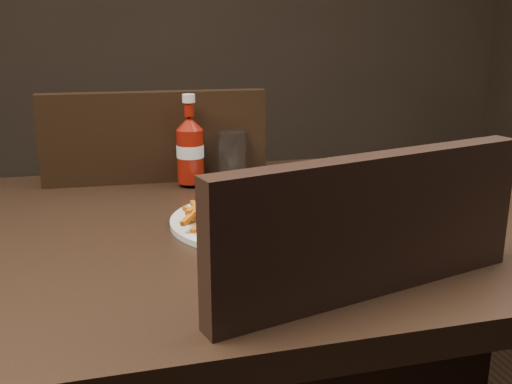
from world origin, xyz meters
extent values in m
cube|color=black|center=(0.00, 0.00, 0.73)|extent=(1.20, 0.80, 0.04)
cube|color=black|center=(-0.09, 0.50, 0.43)|extent=(0.50, 0.50, 0.04)
cylinder|color=white|center=(0.02, -0.02, 0.76)|extent=(0.28, 0.28, 0.01)
cube|color=beige|center=(0.03, -0.01, 0.77)|extent=(0.08, 0.08, 0.02)
cube|color=beige|center=(0.12, -0.02, 0.77)|extent=(0.07, 0.07, 0.02)
cylinder|color=maroon|center=(-0.05, 0.24, 0.81)|extent=(0.06, 0.06, 0.10)
cylinder|color=white|center=(0.04, 0.25, 0.81)|extent=(0.07, 0.07, 0.10)
camera|label=1|loc=(-0.22, -0.90, 1.07)|focal=42.00mm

